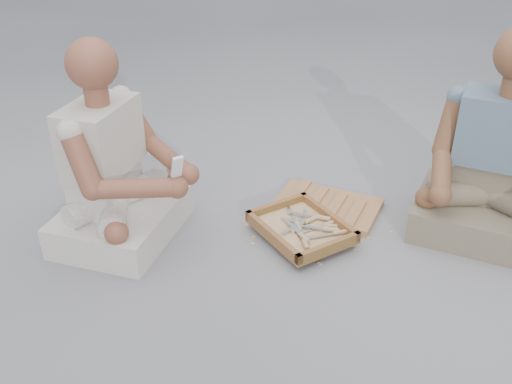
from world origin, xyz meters
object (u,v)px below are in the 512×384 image
Objects in this scene: carved_panel at (326,206)px; companion at (494,171)px; craftsman at (115,174)px; tool_tray at (301,228)px.

carved_panel is 0.53× the size of companion.
carved_panel is at bearing 119.83° from craftsman.
tool_tray is at bearing -82.03° from carved_panel.
craftsman is at bearing 25.99° from companion.
carved_panel is 1.08m from craftsman.
tool_tray is 0.57× the size of craftsman.
tool_tray reaches higher than carved_panel.
carved_panel is 0.82m from companion.
tool_tray is 0.55× the size of companion.
companion is (1.37, 1.09, 0.00)m from craftsman.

